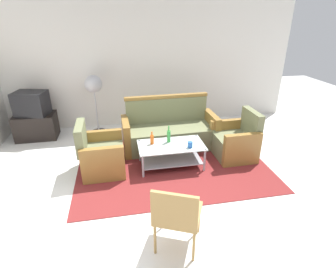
% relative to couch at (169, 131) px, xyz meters
% --- Properties ---
extents(ground_plane, '(14.00, 14.00, 0.00)m').
position_rel_couch_xyz_m(ground_plane, '(-0.12, -1.65, -0.32)').
color(ground_plane, white).
extents(wall_back, '(6.52, 0.12, 2.80)m').
position_rel_couch_xyz_m(wall_back, '(-0.12, 1.41, 1.08)').
color(wall_back, silver).
rests_on(wall_back, ground).
extents(rug, '(3.20, 2.26, 0.01)m').
position_rel_couch_xyz_m(rug, '(-0.09, -0.74, -0.31)').
color(rug, maroon).
rests_on(rug, ground).
extents(couch, '(1.82, 0.79, 0.96)m').
position_rel_couch_xyz_m(couch, '(0.00, 0.00, 0.00)').
color(couch, '#6B704C').
rests_on(couch, rug).
extents(armchair_left, '(0.71, 0.77, 0.85)m').
position_rel_couch_xyz_m(armchair_left, '(-1.28, -0.68, -0.03)').
color(armchair_left, '#6B704C').
rests_on(armchair_left, rug).
extents(armchair_right, '(0.71, 0.77, 0.85)m').
position_rel_couch_xyz_m(armchair_right, '(1.10, -0.62, -0.03)').
color(armchair_right, '#6B704C').
rests_on(armchair_right, rug).
extents(coffee_table, '(1.10, 0.60, 0.40)m').
position_rel_couch_xyz_m(coffee_table, '(-0.12, -0.75, -0.04)').
color(coffee_table, silver).
rests_on(coffee_table, rug).
extents(bottle_orange, '(0.06, 0.06, 0.22)m').
position_rel_couch_xyz_m(bottle_orange, '(-0.43, -0.66, 0.18)').
color(bottle_orange, '#D85919').
rests_on(bottle_orange, coffee_table).
extents(bottle_green, '(0.06, 0.06, 0.29)m').
position_rel_couch_xyz_m(bottle_green, '(-0.14, -0.64, 0.21)').
color(bottle_green, '#2D8C38').
rests_on(bottle_green, coffee_table).
extents(cup, '(0.08, 0.08, 0.10)m').
position_rel_couch_xyz_m(cup, '(0.16, -0.91, 0.14)').
color(cup, '#2659A5').
rests_on(cup, coffee_table).
extents(tv_stand, '(0.80, 0.50, 0.52)m').
position_rel_couch_xyz_m(tv_stand, '(-2.66, 0.90, -0.06)').
color(tv_stand, black).
rests_on(tv_stand, ground).
extents(television, '(0.68, 0.56, 0.48)m').
position_rel_couch_xyz_m(television, '(-2.66, 0.90, 0.44)').
color(television, black).
rests_on(television, tv_stand).
extents(pedestal_fan, '(0.36, 0.36, 1.27)m').
position_rel_couch_xyz_m(pedestal_fan, '(-1.41, 0.95, 0.70)').
color(pedestal_fan, '#2D2D33').
rests_on(pedestal_fan, ground).
extents(wicker_chair, '(0.64, 0.64, 0.84)m').
position_rel_couch_xyz_m(wicker_chair, '(-0.42, -2.50, 0.18)').
color(wicker_chair, '#AD844C').
rests_on(wicker_chair, ground).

